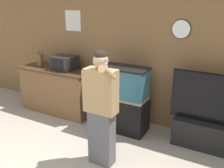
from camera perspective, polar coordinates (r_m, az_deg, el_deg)
The scene contains 7 objects.
wall_back_paneled at distance 4.92m, azimuth 1.67°, elevation 6.76°, with size 10.00×0.08×2.60m.
counter_island at distance 5.48m, azimuth -12.29°, elevation -1.34°, with size 1.63×0.64×0.96m.
microwave at distance 5.20m, azimuth -10.76°, elevation 4.80°, with size 0.46×0.39×0.28m.
knife_block at distance 5.63m, azimuth -16.13°, elevation 5.30°, with size 0.13×0.10×0.33m.
aquarium_on_stand at distance 4.55m, azimuth 2.21°, elevation -3.45°, with size 0.95×0.46×1.21m.
tv_on_stand at distance 4.37m, azimuth 20.19°, elevation -8.96°, with size 1.13×0.40×1.26m.
person_standing at distance 3.49m, azimuth -2.61°, elevation -5.48°, with size 0.54×0.40×1.70m.
Camera 1 is at (2.21, -1.66, 2.31)m, focal length 40.00 mm.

